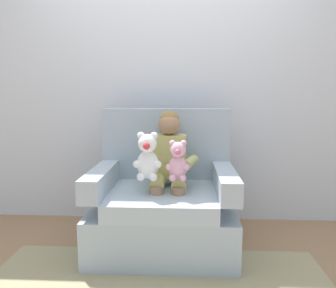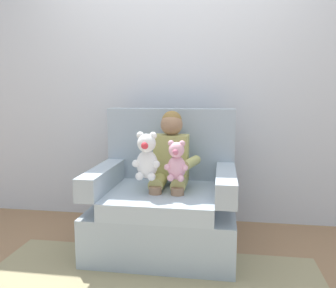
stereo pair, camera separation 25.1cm
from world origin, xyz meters
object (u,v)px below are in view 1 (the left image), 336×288
at_px(armchair, 164,205).
at_px(seated_child, 169,160).
at_px(plush_pink, 178,161).
at_px(plush_white, 148,157).

xyz_separation_m(armchair, seated_child, (0.04, 0.02, 0.35)).
bearing_deg(seated_child, armchair, -156.93).
distance_m(seated_child, plush_pink, 0.22).
relative_size(seated_child, plush_pink, 2.92).
bearing_deg(armchair, plush_white, -119.18).
distance_m(armchair, plush_white, 0.45).
bearing_deg(armchair, plush_pink, -58.72).
bearing_deg(plush_white, armchair, 76.06).
xyz_separation_m(seated_child, plush_white, (-0.14, -0.20, 0.05)).
xyz_separation_m(seated_child, plush_pink, (0.07, -0.20, 0.03)).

